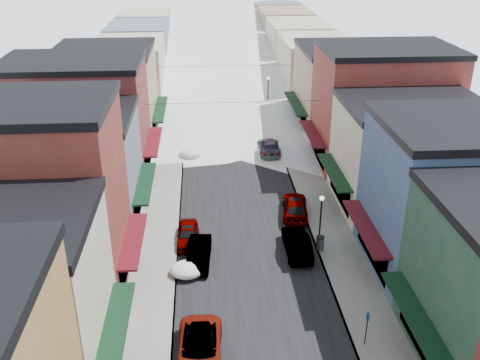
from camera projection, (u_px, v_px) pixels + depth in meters
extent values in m
cube|color=black|center=(224.00, 103.00, 71.44)|extent=(10.00, 160.00, 0.01)
cube|color=gray|center=(175.00, 104.00, 70.98)|extent=(3.20, 160.00, 0.15)
cube|color=gray|center=(273.00, 102.00, 71.85)|extent=(3.20, 160.00, 0.15)
cube|color=slate|center=(186.00, 104.00, 71.08)|extent=(0.10, 160.00, 0.15)
cube|color=slate|center=(262.00, 102.00, 71.75)|extent=(0.10, 160.00, 0.15)
cube|color=black|center=(116.00, 324.00, 26.70)|extent=(1.20, 6.80, 0.15)
cube|color=maroon|center=(28.00, 205.00, 32.33)|extent=(11.00, 8.00, 12.00)
cube|color=black|center=(9.00, 105.00, 29.67)|extent=(11.20, 8.20, 0.50)
cube|color=#540E17|center=(133.00, 240.00, 33.92)|extent=(1.20, 6.80, 0.15)
cube|color=slate|center=(70.00, 173.00, 40.78)|extent=(10.00, 9.00, 8.50)
cube|color=black|center=(62.00, 117.00, 38.87)|extent=(10.20, 9.20, 0.50)
cube|color=black|center=(145.00, 183.00, 41.60)|extent=(1.20, 7.65, 0.15)
cube|color=maroon|center=(79.00, 122.00, 48.41)|extent=(12.00, 9.00, 10.50)
cube|color=black|center=(70.00, 62.00, 46.08)|extent=(12.20, 9.20, 0.50)
cube|color=#540E17|center=(153.00, 142.00, 49.72)|extent=(1.20, 7.65, 0.15)
cube|color=tan|center=(107.00, 96.00, 57.72)|extent=(10.00, 11.00, 9.50)
cube|color=black|center=(102.00, 50.00, 55.59)|extent=(10.20, 11.20, 0.50)
cube|color=black|center=(160.00, 109.00, 58.75)|extent=(1.20, 9.35, 0.15)
cube|color=black|center=(416.00, 316.00, 27.25)|extent=(1.20, 7.65, 0.15)
cube|color=#395581|center=(452.00, 201.00, 34.98)|extent=(10.00, 9.00, 10.00)
cube|color=black|center=(467.00, 125.00, 32.75)|extent=(10.20, 9.20, 0.50)
cube|color=#540E17|center=(366.00, 227.00, 35.38)|extent=(1.20, 7.65, 0.15)
cube|color=beige|center=(409.00, 158.00, 43.46)|extent=(11.00, 9.00, 8.50)
cube|color=black|center=(417.00, 105.00, 41.55)|extent=(11.20, 9.20, 0.50)
cube|color=black|center=(334.00, 172.00, 43.50)|extent=(1.20, 7.65, 0.15)
cube|color=maroon|center=(382.00, 109.00, 51.09)|extent=(12.00, 9.00, 11.00)
cube|color=black|center=(389.00, 49.00, 48.64)|extent=(12.20, 9.20, 0.50)
cube|color=#540E17|center=(312.00, 134.00, 51.63)|extent=(1.20, 7.65, 0.15)
cube|color=tan|center=(345.00, 91.00, 60.47)|extent=(10.00, 11.00, 9.00)
cube|color=black|center=(348.00, 49.00, 58.45)|extent=(10.20, 11.20, 0.50)
cube|color=black|center=(295.00, 103.00, 60.65)|extent=(1.20, 9.35, 0.15)
cube|color=gray|center=(129.00, 72.00, 70.72)|extent=(9.00, 13.00, 8.00)
cube|color=gray|center=(315.00, 69.00, 72.37)|extent=(9.00, 13.00, 8.00)
cube|color=gray|center=(139.00, 50.00, 83.36)|extent=(9.00, 13.00, 8.00)
cube|color=gray|center=(298.00, 48.00, 85.01)|extent=(9.00, 13.00, 8.00)
cube|color=gray|center=(147.00, 34.00, 96.00)|extent=(9.00, 13.00, 8.00)
cube|color=gray|center=(285.00, 33.00, 97.65)|extent=(9.00, 13.00, 8.00)
cube|color=gray|center=(153.00, 22.00, 108.64)|extent=(9.00, 13.00, 8.00)
cube|color=gray|center=(275.00, 21.00, 110.29)|extent=(9.00, 13.00, 8.00)
cylinder|color=black|center=(233.00, 102.00, 50.75)|extent=(16.40, 0.04, 0.04)
cylinder|color=black|center=(226.00, 66.00, 64.29)|extent=(16.40, 0.04, 0.04)
imported|color=white|center=(200.00, 349.00, 28.59)|extent=(2.61, 5.28, 1.44)
imported|color=#95979D|center=(188.00, 234.00, 39.47)|extent=(1.61, 3.96, 1.35)
imported|color=black|center=(199.00, 253.00, 37.05)|extent=(1.85, 4.47, 1.44)
imported|color=gray|center=(191.00, 120.00, 62.99)|extent=(2.08, 4.73, 1.35)
imported|color=black|center=(297.00, 243.00, 38.12)|extent=(1.66, 4.71, 1.55)
imported|color=#9D9FA6|center=(295.00, 206.00, 43.15)|extent=(2.60, 5.13, 1.68)
imported|color=black|center=(269.00, 147.00, 55.22)|extent=(2.23, 5.24, 1.51)
imported|color=gray|center=(212.00, 100.00, 70.19)|extent=(2.28, 4.73, 1.56)
imported|color=white|center=(232.00, 70.00, 85.00)|extent=(3.45, 6.17, 1.63)
cylinder|color=black|center=(366.00, 329.00, 29.27)|extent=(0.06, 0.06, 2.22)
cube|color=#194D8E|center=(368.00, 317.00, 28.93)|extent=(0.14, 0.29, 0.40)
cylinder|color=#535658|center=(320.00, 243.00, 38.41)|extent=(0.56, 0.56, 0.98)
cylinder|color=black|center=(320.00, 237.00, 38.20)|extent=(0.61, 0.61, 0.07)
cylinder|color=black|center=(319.00, 245.00, 38.96)|extent=(0.28, 0.28, 0.09)
cylinder|color=black|center=(320.00, 224.00, 38.18)|extent=(0.11, 0.11, 3.78)
sphere|color=white|center=(322.00, 198.00, 37.31)|extent=(0.34, 0.34, 0.34)
cylinder|color=black|center=(267.00, 113.00, 67.12)|extent=(0.33, 0.33, 0.11)
cylinder|color=black|center=(268.00, 97.00, 66.22)|extent=(0.13, 0.13, 4.34)
sphere|color=white|center=(268.00, 78.00, 65.23)|extent=(0.39, 0.39, 0.39)
ellipsoid|color=white|center=(187.00, 270.00, 35.70)|extent=(2.30, 1.94, 0.97)
ellipsoid|color=white|center=(191.00, 262.00, 36.89)|extent=(0.98, 0.88, 0.49)
ellipsoid|color=white|center=(190.00, 154.00, 54.17)|extent=(2.26, 1.91, 0.96)
ellipsoid|color=white|center=(193.00, 151.00, 55.37)|extent=(0.97, 0.87, 0.48)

